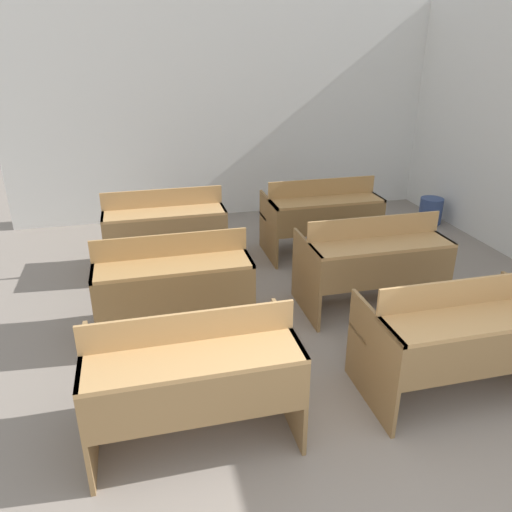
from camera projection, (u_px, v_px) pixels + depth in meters
wall_back at (226, 113)px, 6.91m from camera, size 5.99×0.06×2.91m
bench_front_left at (193, 374)px, 3.09m from camera, size 1.30×0.76×0.92m
bench_front_right at (459, 335)px, 3.50m from camera, size 1.30×0.76×0.92m
bench_second_left at (173, 281)px, 4.27m from camera, size 1.30×0.76×0.92m
bench_second_right at (372, 260)px, 4.68m from camera, size 1.30×0.76×0.92m
bench_third_left at (165, 227)px, 5.50m from camera, size 1.30×0.76×0.92m
bench_third_right at (321, 215)px, 5.89m from camera, size 1.30×0.76×0.92m
wastepaper_bin at (431, 211)px, 7.01m from camera, size 0.31×0.31×0.36m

